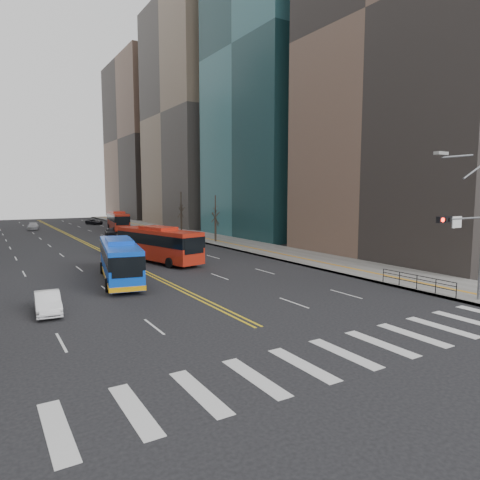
{
  "coord_description": "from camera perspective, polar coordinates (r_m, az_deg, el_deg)",
  "views": [
    {
      "loc": [
        -12.2,
        -13.19,
        7.13
      ],
      "look_at": [
        1.51,
        9.43,
        4.13
      ],
      "focal_mm": 32.0,
      "sensor_mm": 36.0,
      "label": 1
    }
  ],
  "objects": [
    {
      "name": "car_dark_far",
      "position": [
        98.27,
        -18.86,
        2.31
      ],
      "size": [
        3.53,
        4.66,
        1.18
      ],
      "primitive_type": "imported",
      "rotation": [
        0.0,
        0.0,
        0.43
      ],
      "color": "black",
      "rests_on": "ground"
    },
    {
      "name": "red_bus_near",
      "position": [
        44.03,
        -10.83,
        -0.31
      ],
      "size": [
        5.31,
        11.79,
        3.64
      ],
      "color": "#AD2212",
      "rests_on": "ground"
    },
    {
      "name": "signal_mast",
      "position": [
        30.17,
        28.37,
        1.37
      ],
      "size": [
        5.37,
        0.37,
        9.39
      ],
      "color": "gray",
      "rests_on": "ground"
    },
    {
      "name": "car_silver",
      "position": [
        89.18,
        -25.87,
        1.66
      ],
      "size": [
        2.52,
        4.77,
        1.32
      ],
      "primitive_type": "imported",
      "rotation": [
        0.0,
        0.0,
        -0.16
      ],
      "color": "#A4A4AA",
      "rests_on": "ground"
    },
    {
      "name": "street_trees",
      "position": [
        48.05,
        -25.24,
        3.17
      ],
      "size": [
        35.2,
        47.2,
        7.6
      ],
      "color": "black",
      "rests_on": "ground"
    },
    {
      "name": "ground",
      "position": [
        19.33,
        11.13,
        -15.3
      ],
      "size": [
        220.0,
        220.0,
        0.0
      ],
      "primitive_type": "plane",
      "color": "black"
    },
    {
      "name": "centerline",
      "position": [
        69.63,
        -20.97,
        0.17
      ],
      "size": [
        0.55,
        100.0,
        0.01
      ],
      "color": "gold",
      "rests_on": "ground"
    },
    {
      "name": "red_bus_far",
      "position": [
        81.25,
        -15.95,
        2.59
      ],
      "size": [
        4.11,
        11.52,
        3.57
      ],
      "color": "#AD2212",
      "rests_on": "ground"
    },
    {
      "name": "car_dark_mid",
      "position": [
        73.09,
        -16.91,
        1.09
      ],
      "size": [
        1.89,
        3.82,
        1.25
      ],
      "primitive_type": "imported",
      "rotation": [
        0.0,
        0.0,
        -0.12
      ],
      "color": "black",
      "rests_on": "ground"
    },
    {
      "name": "sidewalk_right",
      "position": [
        65.71,
        -4.17,
        0.29
      ],
      "size": [
        7.0,
        130.0,
        0.15
      ],
      "primitive_type": "cube",
      "color": "slate",
      "rests_on": "ground"
    },
    {
      "name": "crosswalk",
      "position": [
        19.33,
        11.13,
        -15.28
      ],
      "size": [
        26.7,
        4.0,
        0.01
      ],
      "color": "silver",
      "rests_on": "ground"
    },
    {
      "name": "office_towers",
      "position": [
        84.31,
        -23.31,
        17.45
      ],
      "size": [
        83.0,
        134.0,
        58.0
      ],
      "color": "gray",
      "rests_on": "ground"
    },
    {
      "name": "blue_bus",
      "position": [
        35.51,
        -15.75,
        -2.44
      ],
      "size": [
        4.58,
        11.87,
        3.39
      ],
      "color": "blue",
      "rests_on": "ground"
    },
    {
      "name": "car_white",
      "position": [
        27.72,
        -24.26,
        -7.64
      ],
      "size": [
        1.61,
        3.99,
        1.29
      ],
      "primitive_type": "imported",
      "rotation": [
        0.0,
        0.0,
        -0.06
      ],
      "color": "white",
      "rests_on": "ground"
    },
    {
      "name": "pedestrian_railing",
      "position": [
        33.32,
        22.52,
        -4.94
      ],
      "size": [
        0.06,
        6.06,
        1.02
      ],
      "color": "black",
      "rests_on": "sidewalk_right"
    }
  ]
}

